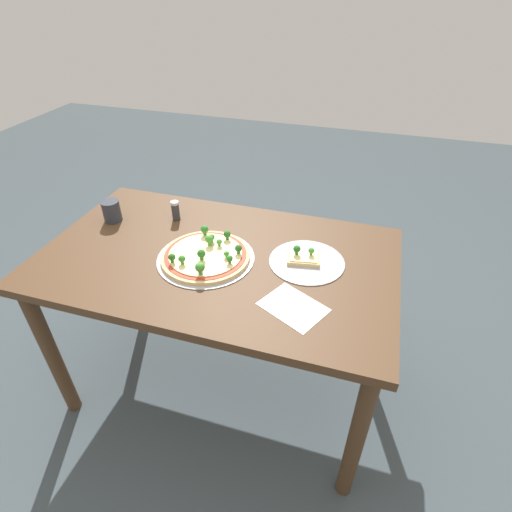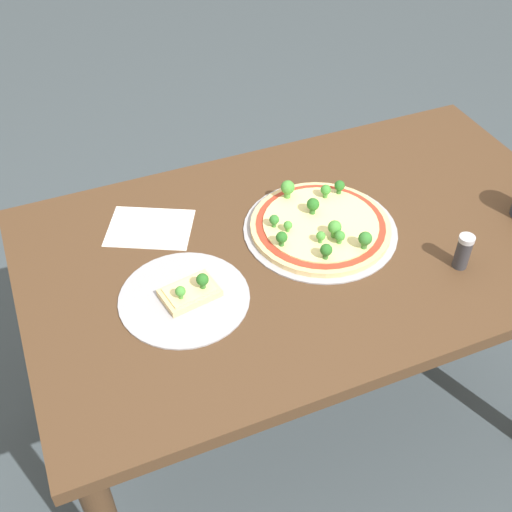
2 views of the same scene
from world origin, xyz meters
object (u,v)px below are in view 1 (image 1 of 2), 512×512
Objects in this scene: pizza_tray_whole at (206,255)px; condiment_shaker at (175,210)px; pizza_tray_slice at (305,260)px; dining_table at (218,275)px; drinking_cup at (112,211)px.

pizza_tray_whole is 4.26× the size of condiment_shaker.
pizza_tray_whole is 0.38m from pizza_tray_slice.
pizza_tray_slice is 0.63m from condiment_shaker.
condiment_shaker is (0.24, -0.23, 0.03)m from pizza_tray_whole.
dining_table is at bearing 10.35° from pizza_tray_slice.
pizza_tray_slice is at bearing -169.65° from dining_table.
pizza_tray_slice is (-0.34, -0.06, 0.11)m from dining_table.
drinking_cup reaches higher than dining_table.
drinking_cup is (0.50, -0.14, 0.03)m from pizza_tray_whole.
pizza_tray_slice is at bearing 166.79° from condiment_shaker.
condiment_shaker is (0.61, -0.14, 0.04)m from pizza_tray_slice.
dining_table is 0.12m from pizza_tray_whole.
condiment_shaker reaches higher than pizza_tray_whole.
condiment_shaker is at bearing -13.21° from pizza_tray_slice.
dining_table is 15.60× the size of condiment_shaker.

